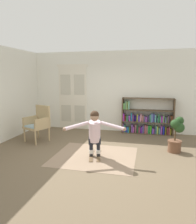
# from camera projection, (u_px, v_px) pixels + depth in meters

# --- Properties ---
(ground_plane) EXTENTS (7.20, 7.20, 0.00)m
(ground_plane) POSITION_uv_depth(u_px,v_px,m) (93.00, 154.00, 5.35)
(ground_plane) COLOR brown
(back_wall) EXTENTS (6.00, 0.10, 2.90)m
(back_wall) POSITION_uv_depth(u_px,v_px,m) (111.00, 92.00, 7.61)
(back_wall) COLOR silver
(back_wall) RESTS_ON ground
(double_door) EXTENTS (1.22, 0.05, 2.45)m
(double_door) POSITION_uv_depth(u_px,v_px,m) (73.00, 97.00, 7.93)
(double_door) COLOR silver
(double_door) RESTS_ON ground
(rug) EXTENTS (2.03, 1.77, 0.01)m
(rug) POSITION_uv_depth(u_px,v_px,m) (95.00, 156.00, 5.23)
(rug) COLOR #8F765F
(rug) RESTS_ON ground
(bookshelf) EXTENTS (1.77, 0.30, 1.26)m
(bookshelf) POSITION_uv_depth(u_px,v_px,m) (146.00, 120.00, 7.27)
(bookshelf) COLOR #4F3D2B
(bookshelf) RESTS_ON ground
(wicker_chair) EXTENTS (0.78, 0.78, 1.10)m
(wicker_chair) POSITION_uv_depth(u_px,v_px,m) (38.00, 123.00, 6.42)
(wicker_chair) COLOR tan
(wicker_chair) RESTS_ON ground
(potted_plant) EXTENTS (0.40, 0.36, 0.95)m
(potted_plant) POSITION_uv_depth(u_px,v_px,m) (176.00, 135.00, 5.45)
(potted_plant) COLOR brown
(potted_plant) RESTS_ON ground
(skis_pair) EXTENTS (0.45, 0.85, 0.07)m
(skis_pair) POSITION_uv_depth(u_px,v_px,m) (95.00, 155.00, 5.26)
(skis_pair) COLOR brown
(skis_pair) RESTS_ON rug
(person_skier) EXTENTS (1.44, 0.70, 1.12)m
(person_skier) POSITION_uv_depth(u_px,v_px,m) (95.00, 131.00, 5.00)
(person_skier) COLOR white
(person_skier) RESTS_ON skis_pair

